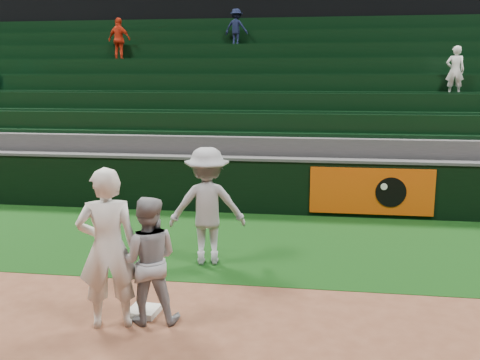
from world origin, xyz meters
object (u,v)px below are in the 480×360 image
first_base (144,311)px  base_coach (207,206)px  first_baseman (108,248)px  baserunner (148,260)px

first_base → base_coach: base_coach is taller
first_base → first_baseman: size_ratio=0.18×
first_base → baserunner: size_ratio=0.23×
first_base → baserunner: 0.78m
first_base → base_coach: size_ratio=0.19×
first_base → base_coach: 2.25m
first_base → first_baseman: first_baseman is taller
first_baseman → base_coach: (0.72, 2.37, -0.03)m
first_baseman → baserunner: size_ratio=1.24×
baserunner → first_base: bearing=-61.8°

